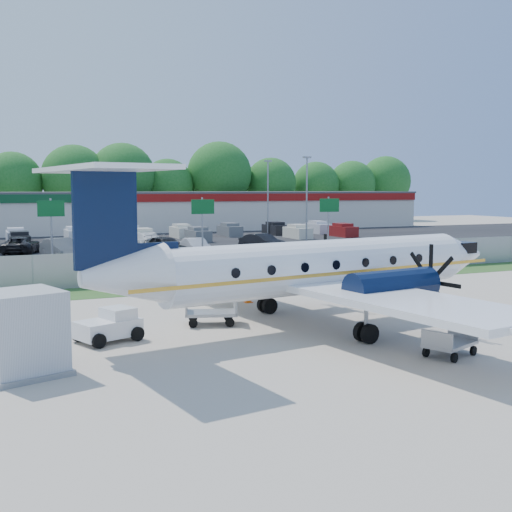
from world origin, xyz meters
name	(u,v)px	position (x,y,z in m)	size (l,w,h in m)	color
ground	(314,324)	(0.00, 0.00, 0.00)	(170.00, 170.00, 0.00)	#BDB1A0
grass_verge	(215,285)	(0.00, 12.00, 0.01)	(170.00, 4.00, 0.02)	#2D561E
access_road	(180,271)	(0.00, 19.00, 0.01)	(170.00, 8.00, 0.02)	black
parking_lot	(118,246)	(0.00, 40.00, 0.01)	(170.00, 32.00, 0.02)	black
perimeter_fence	(204,264)	(0.00, 14.00, 1.00)	(120.00, 0.06, 1.99)	gray
building_east	(265,210)	(26.00, 61.98, 2.63)	(44.40, 12.40, 5.24)	silver
sign_left	(51,218)	(-8.00, 22.91, 3.61)	(1.80, 0.26, 5.00)	gray
sign_mid	(203,216)	(3.00, 22.91, 3.61)	(1.80, 0.26, 5.00)	gray
sign_right	(329,214)	(14.00, 22.91, 3.61)	(1.80, 0.26, 5.00)	gray
light_pole_ne	(307,193)	(20.00, 38.00, 5.23)	(0.90, 0.35, 9.09)	gray
light_pole_se	(268,192)	(20.00, 48.00, 5.23)	(0.90, 0.35, 9.09)	gray
tree_line	(70,227)	(0.00, 74.00, 0.00)	(112.00, 6.00, 14.00)	#1B5E1C
aircraft	(314,267)	(-0.16, -0.29, 2.46)	(20.85, 20.48, 6.38)	white
pushback_tug	(110,326)	(-8.36, 0.46, 0.58)	(2.59, 2.27, 1.22)	white
baggage_cart_near	(211,312)	(-3.94, 1.69, 0.52)	(2.44, 1.88, 1.13)	gray
baggage_cart_far	(450,343)	(1.75, -6.37, 0.46)	(2.16, 1.73, 0.99)	gray
service_container	(23,336)	(-11.63, -2.85, 1.20)	(2.91, 2.91, 2.58)	silver
cone_starboard_wing	(248,297)	(-0.48, 5.87, 0.25)	(0.38, 0.38, 0.54)	#F15B07
road_car_mid	(214,266)	(3.05, 20.66, 0.00)	(1.90, 4.72, 1.61)	#595B5E
road_car_east	(449,258)	(22.58, 18.17, 0.00)	(1.93, 4.74, 1.38)	beige
parked_car_b	(61,260)	(-6.63, 29.82, 0.00)	(1.81, 5.18, 1.71)	#595B5E
parked_car_c	(166,256)	(1.78, 28.91, 0.00)	(2.03, 5.05, 1.72)	black
parked_car_d	(196,256)	(4.24, 28.44, 0.00)	(1.56, 4.48, 1.48)	silver
parked_car_e	(263,251)	(10.98, 29.52, 0.00)	(1.68, 4.83, 1.59)	black
parked_car_f	(21,254)	(-9.32, 35.36, 0.00)	(2.60, 5.63, 1.56)	black
parked_car_g	(144,249)	(1.59, 35.66, 0.00)	(2.26, 5.55, 1.61)	silver
far_parking_rows	(108,242)	(0.00, 45.00, 0.00)	(56.00, 10.00, 1.60)	gray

